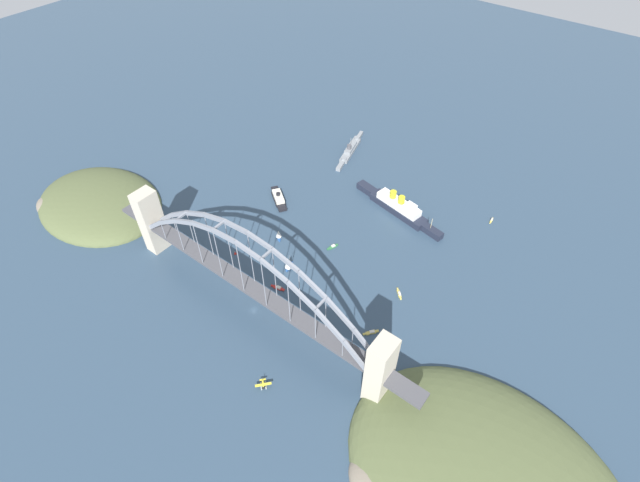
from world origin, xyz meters
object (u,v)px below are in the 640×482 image
harbor_ferry_steamer (278,198)px  small_boat_2 (278,288)px  small_boat_6 (333,247)px  channel_marker_buoy (235,253)px  ocean_liner (398,207)px  small_boat_1 (386,354)px  naval_cruiser (350,150)px  harbor_arch_bridge (249,283)px  seaplane_taxiing_near_bridge (263,385)px  small_boat_4 (371,332)px  small_boat_7 (288,263)px  small_boat_0 (279,234)px  small_boat_3 (399,294)px  small_boat_5 (492,220)px

harbor_ferry_steamer → small_boat_2: size_ratio=2.81×
small_boat_6 → channel_marker_buoy: channel_marker_buoy is taller
ocean_liner → small_boat_1: ocean_liner is taller
naval_cruiser → harbor_ferry_steamer: bearing=-94.6°
ocean_liner → small_boat_6: ocean_liner is taller
harbor_arch_bridge → seaplane_taxiing_near_bridge: harbor_arch_bridge is taller
small_boat_4 → small_boat_7: bearing=172.8°
channel_marker_buoy → small_boat_1: bearing=-2.5°
ocean_liner → small_boat_1: size_ratio=8.93×
small_boat_4 → small_boat_6: 86.04m
naval_cruiser → small_boat_6: (66.47, -119.36, -1.93)m
channel_marker_buoy → seaplane_taxiing_near_bridge: bearing=-36.5°
small_boat_1 → channel_marker_buoy: size_ratio=3.87×
naval_cruiser → small_boat_0: size_ratio=7.82×
naval_cruiser → channel_marker_buoy: (8.47, -173.15, -1.62)m
ocean_liner → small_boat_6: bearing=-105.1°
small_boat_3 → naval_cruiser: bearing=136.4°
small_boat_4 → small_boat_2: bearing=-172.8°
small_boat_0 → small_boat_2: (35.19, -41.00, -3.47)m
harbor_ferry_steamer → harbor_arch_bridge: bearing=-57.2°
ocean_liner → channel_marker_buoy: size_ratio=34.59×
small_boat_0 → small_boat_3: 110.97m
small_boat_3 → seaplane_taxiing_near_bridge: bearing=-104.6°
small_boat_0 → small_boat_7: 35.06m
harbor_ferry_steamer → small_boat_6: 76.87m
harbor_arch_bridge → small_boat_3: harbor_arch_bridge is taller
seaplane_taxiing_near_bridge → small_boat_1: bearing=51.9°
harbor_arch_bridge → small_boat_2: size_ratio=23.62×
small_boat_0 → small_boat_7: bearing=-36.0°
small_boat_5 → small_boat_6: 141.91m
harbor_arch_bridge → small_boat_0: 79.77m
seaplane_taxiing_near_bridge → small_boat_7: size_ratio=0.70×
small_boat_1 → small_boat_4: bearing=150.1°
small_boat_2 → small_boat_6: small_boat_6 is taller
small_boat_4 → channel_marker_buoy: (-128.21, -4.06, 0.46)m
small_boat_1 → channel_marker_buoy: bearing=177.5°
seaplane_taxiing_near_bridge → small_boat_6: size_ratio=0.86×
harbor_ferry_steamer → small_boat_6: size_ratio=3.09×
small_boat_4 → small_boat_6: (-70.21, 49.74, 0.15)m
naval_cruiser → seaplane_taxiing_near_bridge: (104.44, -244.29, -0.69)m
harbor_arch_bridge → small_boat_1: 103.07m
small_boat_1 → small_boat_2: small_boat_1 is taller
small_boat_6 → ocean_liner: bearing=74.9°
harbor_arch_bridge → small_boat_0: harbor_arch_bridge is taller
ocean_liner → small_boat_1: bearing=-61.9°
ocean_liner → small_boat_5: ocean_liner is taller
small_boat_0 → small_boat_1: bearing=-17.7°
harbor_ferry_steamer → channel_marker_buoy: size_ratio=11.68×
seaplane_taxiing_near_bridge → channel_marker_buoy: 119.47m
harbor_arch_bridge → naval_cruiser: bearing=106.0°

